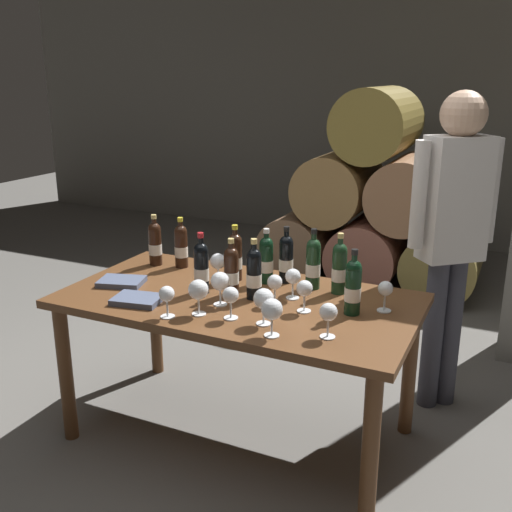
{
  "coord_description": "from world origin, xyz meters",
  "views": [
    {
      "loc": [
        1.21,
        -2.38,
        1.79
      ],
      "look_at": [
        0.0,
        0.2,
        0.91
      ],
      "focal_mm": 41.57,
      "sensor_mm": 36.0,
      "label": 1
    }
  ],
  "objects_px": {
    "wine_bottle_0": "(286,258)",
    "wine_bottle_4": "(231,271)",
    "wine_bottle_7": "(254,273)",
    "wine_glass_6": "(167,295)",
    "tasting_notebook": "(137,300)",
    "wine_glass_9": "(275,283)",
    "wine_bottle_3": "(155,243)",
    "wine_bottle_8": "(353,286)",
    "wine_glass_7": "(218,262)",
    "wine_glass_8": "(293,278)",
    "sommelier_presenting": "(453,224)",
    "wine_glass_3": "(231,296)",
    "wine_bottle_10": "(313,263)",
    "wine_glass_0": "(385,290)",
    "wine_glass_2": "(198,290)",
    "wine_bottle_1": "(181,246)",
    "wine_glass_1": "(328,313)",
    "wine_bottle_6": "(235,256)",
    "wine_glass_11": "(264,299)",
    "wine_glass_4": "(272,310)",
    "dining_table": "(239,314)",
    "leather_ledger": "(122,282)",
    "wine_glass_10": "(304,290)",
    "wine_glass_5": "(220,282)",
    "wine_bottle_9": "(339,267)",
    "wine_bottle_5": "(266,259)",
    "wine_bottle_2": "(201,267)"
  },
  "relations": [
    {
      "from": "wine_bottle_8",
      "to": "wine_glass_10",
      "type": "relative_size",
      "value": 2.02
    },
    {
      "from": "wine_glass_5",
      "to": "wine_bottle_9",
      "type": "bearing_deg",
      "value": 40.72
    },
    {
      "from": "wine_glass_6",
      "to": "tasting_notebook",
      "type": "xyz_separation_m",
      "value": [
        -0.23,
        0.09,
        -0.09
      ]
    },
    {
      "from": "wine_glass_7",
      "to": "wine_glass_8",
      "type": "relative_size",
      "value": 1.05
    },
    {
      "from": "wine_bottle_0",
      "to": "wine_glass_2",
      "type": "xyz_separation_m",
      "value": [
        -0.18,
        -0.57,
        -0.01
      ]
    },
    {
      "from": "tasting_notebook",
      "to": "wine_glass_9",
      "type": "bearing_deg",
      "value": 12.78
    },
    {
      "from": "wine_bottle_7",
      "to": "leather_ledger",
      "type": "xyz_separation_m",
      "value": [
        -0.7,
        -0.11,
        -0.11
      ]
    },
    {
      "from": "wine_bottle_4",
      "to": "wine_glass_5",
      "type": "xyz_separation_m",
      "value": [
        0.01,
        -0.14,
        -0.01
      ]
    },
    {
      "from": "wine_bottle_7",
      "to": "wine_glass_6",
      "type": "xyz_separation_m",
      "value": [
        -0.25,
        -0.37,
        -0.03
      ]
    },
    {
      "from": "wine_bottle_0",
      "to": "wine_bottle_4",
      "type": "relative_size",
      "value": 1.03
    },
    {
      "from": "wine_glass_5",
      "to": "wine_glass_2",
      "type": "bearing_deg",
      "value": -102.57
    },
    {
      "from": "wine_glass_1",
      "to": "wine_glass_10",
      "type": "xyz_separation_m",
      "value": [
        -0.18,
        0.22,
        -0.0
      ]
    },
    {
      "from": "wine_glass_2",
      "to": "tasting_notebook",
      "type": "distance_m",
      "value": 0.35
    },
    {
      "from": "wine_glass_6",
      "to": "wine_glass_9",
      "type": "height_order",
      "value": "same"
    },
    {
      "from": "tasting_notebook",
      "to": "wine_bottle_10",
      "type": "bearing_deg",
      "value": 27.99
    },
    {
      "from": "wine_bottle_3",
      "to": "wine_glass_11",
      "type": "xyz_separation_m",
      "value": [
        0.89,
        -0.5,
        -0.01
      ]
    },
    {
      "from": "wine_bottle_3",
      "to": "sommelier_presenting",
      "type": "xyz_separation_m",
      "value": [
        1.52,
        0.49,
        0.16
      ]
    },
    {
      "from": "wine_bottle_4",
      "to": "wine_bottle_9",
      "type": "xyz_separation_m",
      "value": [
        0.46,
        0.25,
        0.01
      ]
    },
    {
      "from": "tasting_notebook",
      "to": "sommelier_presenting",
      "type": "height_order",
      "value": "sommelier_presenting"
    },
    {
      "from": "wine_bottle_8",
      "to": "wine_glass_9",
      "type": "bearing_deg",
      "value": -173.28
    },
    {
      "from": "wine_bottle_1",
      "to": "wine_glass_1",
      "type": "distance_m",
      "value": 1.16
    },
    {
      "from": "wine_bottle_3",
      "to": "wine_glass_9",
      "type": "relative_size",
      "value": 1.98
    },
    {
      "from": "wine_glass_0",
      "to": "wine_glass_7",
      "type": "xyz_separation_m",
      "value": [
        -0.86,
        0.02,
        0.01
      ]
    },
    {
      "from": "wine_bottle_9",
      "to": "wine_glass_4",
      "type": "xyz_separation_m",
      "value": [
        -0.1,
        -0.6,
        -0.02
      ]
    },
    {
      "from": "wine_glass_6",
      "to": "wine_bottle_2",
      "type": "bearing_deg",
      "value": 92.88
    },
    {
      "from": "wine_bottle_6",
      "to": "wine_glass_4",
      "type": "relative_size",
      "value": 1.8
    },
    {
      "from": "wine_bottle_8",
      "to": "wine_glass_2",
      "type": "xyz_separation_m",
      "value": [
        -0.62,
        -0.3,
        -0.02
      ]
    },
    {
      "from": "wine_glass_10",
      "to": "wine_glass_11",
      "type": "height_order",
      "value": "wine_glass_11"
    },
    {
      "from": "wine_glass_11",
      "to": "tasting_notebook",
      "type": "relative_size",
      "value": 0.74
    },
    {
      "from": "wine_glass_4",
      "to": "leather_ledger",
      "type": "xyz_separation_m",
      "value": [
        -0.94,
        0.25,
        -0.1
      ]
    },
    {
      "from": "wine_bottle_0",
      "to": "wine_glass_3",
      "type": "distance_m",
      "value": 0.55
    },
    {
      "from": "wine_bottle_8",
      "to": "wine_glass_11",
      "type": "height_order",
      "value": "wine_bottle_8"
    },
    {
      "from": "dining_table",
      "to": "wine_glass_4",
      "type": "distance_m",
      "value": 0.51
    },
    {
      "from": "wine_bottle_10",
      "to": "wine_glass_0",
      "type": "height_order",
      "value": "wine_bottle_10"
    },
    {
      "from": "wine_bottle_5",
      "to": "wine_glass_8",
      "type": "height_order",
      "value": "wine_bottle_5"
    },
    {
      "from": "wine_glass_2",
      "to": "tasting_notebook",
      "type": "xyz_separation_m",
      "value": [
        -0.34,
        0.0,
        -0.1
      ]
    },
    {
      "from": "dining_table",
      "to": "wine_glass_5",
      "type": "height_order",
      "value": "wine_glass_5"
    },
    {
      "from": "dining_table",
      "to": "wine_glass_0",
      "type": "xyz_separation_m",
      "value": [
        0.68,
        0.12,
        0.19
      ]
    },
    {
      "from": "wine_bottle_10",
      "to": "wine_glass_4",
      "type": "xyz_separation_m",
      "value": [
        0.04,
        -0.61,
        -0.02
      ]
    },
    {
      "from": "wine_glass_7",
      "to": "wine_glass_8",
      "type": "xyz_separation_m",
      "value": [
        0.43,
        -0.05,
        -0.0
      ]
    },
    {
      "from": "wine_glass_6",
      "to": "wine_glass_9",
      "type": "xyz_separation_m",
      "value": [
        0.37,
        0.34,
        0.0
      ]
    },
    {
      "from": "wine_glass_2",
      "to": "wine_bottle_4",
      "type": "bearing_deg",
      "value": 86.31
    },
    {
      "from": "wine_bottle_6",
      "to": "wine_bottle_8",
      "type": "bearing_deg",
      "value": -15.64
    },
    {
      "from": "wine_bottle_5",
      "to": "wine_bottle_8",
      "type": "height_order",
      "value": "wine_bottle_8"
    },
    {
      "from": "wine_bottle_6",
      "to": "wine_glass_0",
      "type": "xyz_separation_m",
      "value": [
        0.81,
        -0.1,
        -0.03
      ]
    },
    {
      "from": "wine_bottle_5",
      "to": "wine_glass_9",
      "type": "xyz_separation_m",
      "value": [
        0.16,
        -0.26,
        -0.02
      ]
    },
    {
      "from": "wine_glass_4",
      "to": "wine_bottle_5",
      "type": "bearing_deg",
      "value": 116.15
    },
    {
      "from": "wine_bottle_0",
      "to": "wine_bottle_3",
      "type": "bearing_deg",
      "value": -176.85
    },
    {
      "from": "wine_glass_10",
      "to": "wine_glass_11",
      "type": "distance_m",
      "value": 0.23
    },
    {
      "from": "wine_bottle_10",
      "to": "wine_glass_8",
      "type": "height_order",
      "value": "wine_bottle_10"
    }
  ]
}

